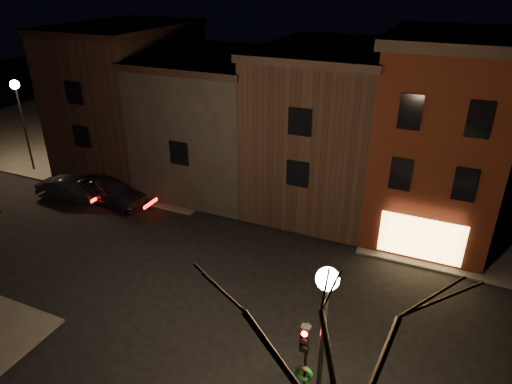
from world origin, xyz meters
TOP-DOWN VIEW (x-y plane):
  - ground at (0.00, 0.00)m, footprint 120.00×120.00m
  - sidewalk_far_left at (-20.00, 20.00)m, footprint 30.00×30.00m
  - corner_building at (8.00, 9.47)m, footprint 6.50×8.50m
  - row_building_a at (1.50, 10.50)m, footprint 7.30×10.30m
  - row_building_b at (-5.75, 10.50)m, footprint 7.80×10.30m
  - row_building_c at (-13.00, 10.50)m, footprint 7.30×10.30m
  - street_lamp_near at (6.20, -6.00)m, footprint 0.60×0.60m
  - street_lamp_far at (-19.00, 6.20)m, footprint 0.60×0.60m
  - traffic_signal at (5.60, -5.51)m, footprint 0.58×0.38m
  - bare_tree_right at (7.50, -8.50)m, footprint 6.40×6.40m
  - parked_car_a at (-10.29, 4.40)m, footprint 5.09×2.50m
  - parked_car_b at (-13.18, 3.79)m, footprint 4.25×1.91m

SIDE VIEW (x-z plane):
  - ground at x=0.00m, z-range 0.00..0.00m
  - sidewalk_far_left at x=-20.00m, z-range 0.00..0.12m
  - parked_car_b at x=-13.18m, z-range 0.00..1.36m
  - parked_car_a at x=-10.29m, z-range 0.00..1.67m
  - traffic_signal at x=5.60m, z-range 0.78..4.83m
  - row_building_b at x=-5.75m, z-range 0.13..8.53m
  - row_building_a at x=1.50m, z-range 0.13..9.53m
  - row_building_c at x=-13.00m, z-range 0.13..10.03m
  - street_lamp_near at x=6.20m, z-range 1.94..8.42m
  - street_lamp_far at x=-19.00m, z-range 1.94..8.42m
  - corner_building at x=8.00m, z-range 0.15..10.65m
  - bare_tree_right at x=7.50m, z-range 1.90..10.40m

